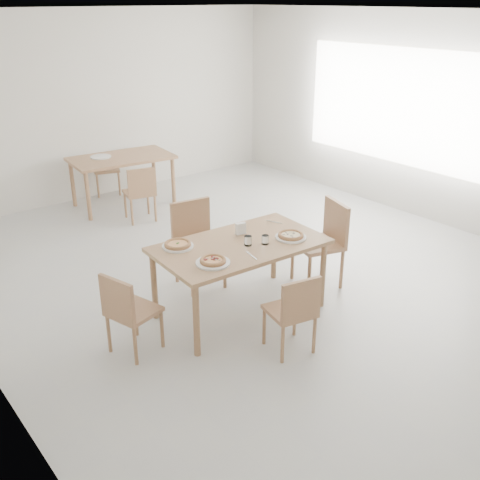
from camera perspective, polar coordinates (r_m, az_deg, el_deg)
room at (r=8.48m, az=15.55°, el=12.98°), size 7.28×7.00×7.00m
main_table at (r=5.41m, az=0.00°, el=-1.09°), size 1.68×1.01×0.75m
chair_south at (r=4.91m, az=5.54°, el=-7.00°), size 0.45×0.45×0.77m
chair_north at (r=6.09m, az=-4.50°, el=0.28°), size 0.52×0.52×0.92m
chair_west at (r=4.97m, az=-11.40°, el=-6.88°), size 0.47×0.47×0.78m
chair_east at (r=6.13m, az=8.67°, el=0.27°), size 0.58×0.58×0.93m
plate_margherita at (r=5.34m, az=-6.34°, el=-0.63°), size 0.30×0.30×0.02m
plate_mushroom at (r=5.52m, az=5.18°, el=0.28°), size 0.31×0.31×0.02m
plate_pepperoni at (r=4.98m, az=-2.76°, el=-2.32°), size 0.31×0.31×0.02m
pizza_margherita at (r=5.33m, az=-6.35°, el=-0.41°), size 0.28×0.28×0.03m
pizza_mushroom at (r=5.52m, az=5.19°, el=0.50°), size 0.31×0.31×0.03m
pizza_pepperoni at (r=4.97m, az=-2.77°, el=-2.08°), size 0.25×0.25×0.03m
tumbler_a at (r=5.36m, az=2.58°, el=0.03°), size 0.07×0.07×0.09m
tumbler_b at (r=5.33m, az=0.82°, el=-0.07°), size 0.07×0.07×0.10m
napkin_holder at (r=5.56m, az=0.07°, el=1.10°), size 0.12×0.08×0.13m
fork_a at (r=5.13m, az=1.20°, el=-1.61°), size 0.05×0.19×0.01m
fork_b at (r=5.90m, az=3.48°, el=1.84°), size 0.08×0.18×0.01m
second_table at (r=8.60m, az=-11.94°, el=7.73°), size 1.55×0.99×0.75m
chair_back_s at (r=7.93m, az=-10.08°, el=5.01°), size 0.47×0.47×0.80m
chair_back_n at (r=9.31m, az=-13.55°, el=7.45°), size 0.50×0.50×0.79m
plate_empty at (r=8.61m, az=-13.97°, el=8.20°), size 0.30×0.30×0.02m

